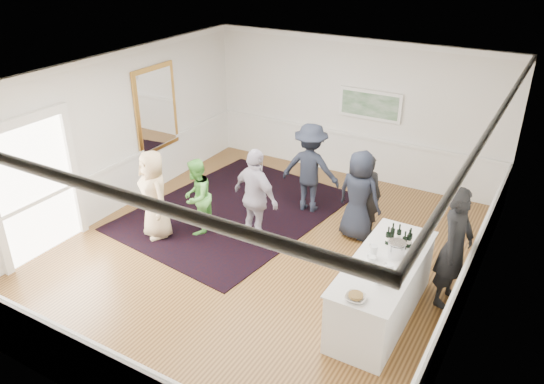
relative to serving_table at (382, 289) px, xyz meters
The scene contains 23 objects.
floor 2.55m from the serving_table, 165.75° to the left, with size 8.00×8.00×0.00m, color olive.
ceiling 3.68m from the serving_table, 165.75° to the left, with size 7.00×8.00×0.02m, color white.
wall_left 6.05m from the serving_table, behind, with size 0.02×8.00×3.20m, color white.
wall_right 1.66m from the serving_table, 29.68° to the left, with size 0.02×8.00×3.20m, color white.
wall_back 5.33m from the serving_table, 117.68° to the left, with size 7.00×0.02×3.20m, color white.
wall_front 4.31m from the serving_table, 125.57° to the right, with size 7.00×0.02×3.20m, color white.
wainscoting 2.50m from the serving_table, 165.75° to the left, with size 7.00×8.00×1.00m, color white, non-canonical shape.
mirror 6.31m from the serving_table, 161.94° to the left, with size 0.05×1.25×1.85m.
doorway 6.08m from the serving_table, 167.64° to the right, with size 0.10×1.78×2.56m.
landscape_painting 5.15m from the serving_table, 113.90° to the left, with size 1.44×0.06×0.66m.
area_rug 4.11m from the serving_table, 156.31° to the left, with size 3.37×4.42×0.02m, color black.
serving_table is the anchor object (origin of this frame).
bartender 1.28m from the serving_table, 48.46° to the left, with size 0.72×0.47×1.98m, color black.
guest_tan 4.50m from the serving_table, behind, with size 0.84×0.55×1.72m, color tan.
guest_green 3.96m from the serving_table, behind, with size 0.72×0.56×1.49m, color #68D153.
guest_lilac 2.91m from the serving_table, 162.03° to the left, with size 1.08×0.45×1.84m, color #B0A8BC.
guest_dark_a 3.54m from the serving_table, 134.21° to the left, with size 1.21×0.70×1.87m, color black.
guest_dark_b 2.50m from the serving_table, 117.31° to the left, with size 0.59×0.39×1.62m, color black.
guest_navy 2.36m from the serving_table, 120.77° to the left, with size 0.85×0.55×1.73m, color black.
wine_bottles 0.84m from the serving_table, 88.29° to the left, with size 0.37×0.23×0.31m.
juice_pitchers 0.69m from the serving_table, 90.48° to the right, with size 0.46×0.64×0.24m.
ice_bucket 0.64m from the serving_table, 65.59° to the left, with size 0.26×0.26×0.24m, color silver.
nut_bowl 1.15m from the serving_table, 92.40° to the right, with size 0.28×0.28×0.07m.
Camera 1 is at (4.21, -6.95, 5.28)m, focal length 35.00 mm.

